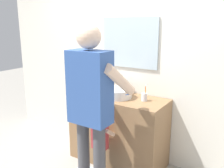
% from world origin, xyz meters
% --- Properties ---
extents(back_wall, '(4.40, 0.10, 2.70)m').
position_xyz_m(back_wall, '(0.00, 0.62, 1.35)').
color(back_wall, silver).
rests_on(back_wall, ground).
extents(vanity_cabinet, '(1.22, 0.54, 0.88)m').
position_xyz_m(vanity_cabinet, '(0.00, 0.30, 0.44)').
color(vanity_cabinet, olive).
rests_on(vanity_cabinet, ground).
extents(sink_basin, '(0.35, 0.35, 0.11)m').
position_xyz_m(sink_basin, '(0.00, 0.28, 0.94)').
color(sink_basin, white).
rests_on(sink_basin, vanity_cabinet).
extents(faucet, '(0.18, 0.14, 0.18)m').
position_xyz_m(faucet, '(0.00, 0.49, 0.97)').
color(faucet, '#B7BABF').
rests_on(faucet, vanity_cabinet).
extents(toothbrush_cup, '(0.07, 0.07, 0.21)m').
position_xyz_m(toothbrush_cup, '(0.34, 0.33, 0.93)').
color(toothbrush_cup, silver).
rests_on(toothbrush_cup, vanity_cabinet).
extents(soap_bottle, '(0.06, 0.06, 0.17)m').
position_xyz_m(soap_bottle, '(-0.33, 0.30, 0.95)').
color(soap_bottle, '#66B2D1').
rests_on(soap_bottle, vanity_cabinet).
extents(child_toddler, '(0.24, 0.24, 0.79)m').
position_xyz_m(child_toddler, '(0.00, -0.10, 0.47)').
color(child_toddler, '#2D334C').
rests_on(child_toddler, ground).
extents(adult_parent, '(0.55, 0.58, 1.78)m').
position_xyz_m(adult_parent, '(0.11, -0.40, 1.07)').
color(adult_parent, '#47474C').
rests_on(adult_parent, ground).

